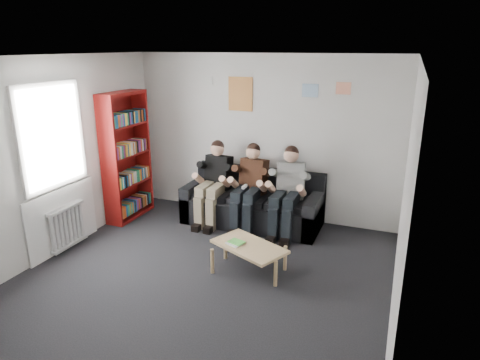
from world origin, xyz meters
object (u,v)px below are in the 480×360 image
object	(u,v)px
bookshelf	(127,156)
person_left	(213,183)
sofa	(253,205)
coffee_table	(249,248)
person_right	(287,192)
person_middle	(249,188)

from	to	relation	value
bookshelf	person_left	xyz separation A→B (m)	(1.43, 0.30, -0.39)
sofa	bookshelf	distance (m)	2.24
coffee_table	person_right	xyz separation A→B (m)	(0.12, 1.33, 0.34)
person_left	person_middle	size ratio (longest dim) A/B	1.00
person_middle	person_right	world-z (taller)	person_right
bookshelf	person_middle	world-z (taller)	bookshelf
coffee_table	person_right	bearing A→B (deg)	84.91
sofa	person_right	distance (m)	0.75
person_middle	person_right	bearing A→B (deg)	8.91
bookshelf	person_left	distance (m)	1.51
sofa	coffee_table	world-z (taller)	sofa
sofa	bookshelf	size ratio (longest dim) A/B	1.05
sofa	person_middle	size ratio (longest dim) A/B	1.64
person_right	person_left	bearing A→B (deg)	171.68
bookshelf	sofa	bearing A→B (deg)	13.94
bookshelf	coffee_table	world-z (taller)	bookshelf
person_middle	person_right	distance (m)	0.62
coffee_table	person_right	world-z (taller)	person_right
person_left	person_middle	bearing A→B (deg)	6.44
person_left	bookshelf	bearing A→B (deg)	-161.74
coffee_table	person_right	distance (m)	1.38
person_right	person_middle	bearing A→B (deg)	171.69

